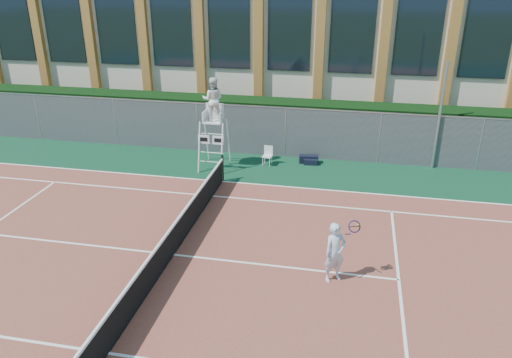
% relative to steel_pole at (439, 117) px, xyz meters
% --- Properties ---
extents(ground, '(120.00, 120.00, 0.00)m').
position_rel_steel_pole_xyz_m(ground, '(-8.25, -8.70, -2.22)').
color(ground, '#233814').
extents(apron, '(36.00, 20.00, 0.01)m').
position_rel_steel_pole_xyz_m(apron, '(-8.25, -7.70, -2.21)').
color(apron, '#0D3A21').
rests_on(apron, ground).
extents(tennis_court, '(23.77, 10.97, 0.02)m').
position_rel_steel_pole_xyz_m(tennis_court, '(-8.25, -8.70, -2.20)').
color(tennis_court, brown).
rests_on(tennis_court, apron).
extents(tennis_net, '(0.10, 11.30, 1.10)m').
position_rel_steel_pole_xyz_m(tennis_net, '(-8.25, -8.70, -1.68)').
color(tennis_net, black).
rests_on(tennis_net, ground).
extents(fence, '(40.00, 0.06, 2.20)m').
position_rel_steel_pole_xyz_m(fence, '(-8.25, 0.10, -1.12)').
color(fence, '#595E60').
rests_on(fence, ground).
extents(hedge, '(40.00, 1.40, 2.20)m').
position_rel_steel_pole_xyz_m(hedge, '(-8.25, 1.30, -1.12)').
color(hedge, black).
rests_on(hedge, ground).
extents(building, '(45.00, 10.60, 8.22)m').
position_rel_steel_pole_xyz_m(building, '(-8.25, 9.25, 1.93)').
color(building, beige).
rests_on(building, ground).
extents(steel_pole, '(0.12, 0.12, 4.43)m').
position_rel_steel_pole_xyz_m(steel_pole, '(0.00, 0.00, 0.00)').
color(steel_pole, '#9EA0A5').
rests_on(steel_pole, ground).
extents(umpire_chair, '(1.06, 1.64, 3.81)m').
position_rel_steel_pole_xyz_m(umpire_chair, '(-8.97, -1.65, 0.57)').
color(umpire_chair, white).
rests_on(umpire_chair, ground).
extents(plastic_chair, '(0.42, 0.42, 0.81)m').
position_rel_steel_pole_xyz_m(plastic_chair, '(-6.82, -1.02, -1.73)').
color(plastic_chair, silver).
rests_on(plastic_chair, apron).
extents(sports_bag_near, '(0.84, 0.43, 0.34)m').
position_rel_steel_pole_xyz_m(sports_bag_near, '(-5.14, -0.49, -2.03)').
color(sports_bag_near, black).
rests_on(sports_bag_near, apron).
extents(sports_bag_far, '(0.60, 0.30, 0.23)m').
position_rel_steel_pole_xyz_m(sports_bag_far, '(-5.03, -0.68, -2.09)').
color(sports_bag_far, black).
rests_on(sports_bag_far, apron).
extents(tennis_player, '(1.00, 0.78, 1.70)m').
position_rel_steel_pole_xyz_m(tennis_player, '(-3.59, -9.03, -1.34)').
color(tennis_player, silver).
rests_on(tennis_player, tennis_court).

